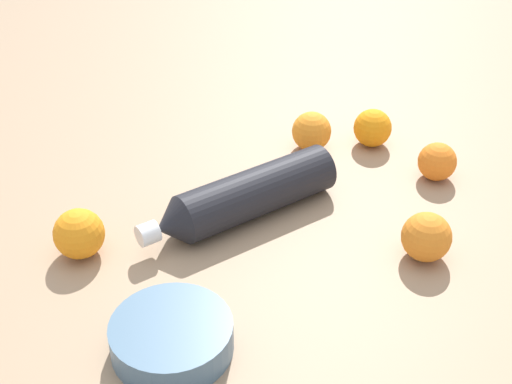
# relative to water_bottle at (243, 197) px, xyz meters

# --- Properties ---
(ground_plane) EXTENTS (2.40, 2.40, 0.00)m
(ground_plane) POSITION_rel_water_bottle_xyz_m (0.03, 0.06, -0.04)
(ground_plane) COLOR #9E7F60
(water_bottle) EXTENTS (0.18, 0.31, 0.07)m
(water_bottle) POSITION_rel_water_bottle_xyz_m (0.00, 0.00, 0.00)
(water_bottle) COLOR black
(water_bottle) RESTS_ON ground_plane
(orange_0) EXTENTS (0.07, 0.07, 0.07)m
(orange_0) POSITION_rel_water_bottle_xyz_m (-0.14, -0.20, -0.00)
(orange_0) COLOR orange
(orange_0) RESTS_ON ground_plane
(orange_1) EXTENTS (0.07, 0.07, 0.07)m
(orange_1) POSITION_rel_water_bottle_xyz_m (0.07, 0.30, -0.00)
(orange_1) COLOR orange
(orange_1) RESTS_ON ground_plane
(orange_2) EXTENTS (0.07, 0.07, 0.07)m
(orange_2) POSITION_rel_water_bottle_xyz_m (0.26, 0.06, -0.00)
(orange_2) COLOR orange
(orange_2) RESTS_ON ground_plane
(orange_3) EXTENTS (0.06, 0.06, 0.06)m
(orange_3) POSITION_rel_water_bottle_xyz_m (0.20, 0.26, -0.01)
(orange_3) COLOR orange
(orange_3) RESTS_ON ground_plane
(orange_4) EXTENTS (0.07, 0.07, 0.07)m
(orange_4) POSITION_rel_water_bottle_xyz_m (-0.01, 0.23, -0.00)
(orange_4) COLOR orange
(orange_4) RESTS_ON ground_plane
(ceramic_bowl) EXTENTS (0.15, 0.15, 0.04)m
(ceramic_bowl) POSITION_rel_water_bottle_xyz_m (0.08, -0.26, -0.02)
(ceramic_bowl) COLOR slate
(ceramic_bowl) RESTS_ON ground_plane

